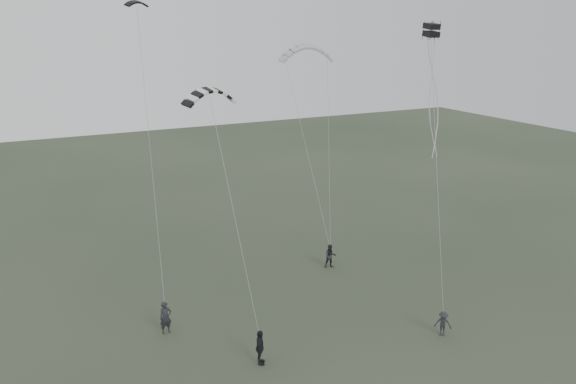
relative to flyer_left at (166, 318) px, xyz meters
name	(u,v)px	position (x,y,z in m)	size (l,w,h in m)	color
ground	(317,340)	(7.41, -4.60, -0.97)	(140.00, 140.00, 0.00)	#2C3726
flyer_left	(166,318)	(0.00, 0.00, 0.00)	(0.71, 0.46, 1.94)	black
flyer_right	(330,256)	(13.16, 3.64, -0.09)	(0.86, 0.67, 1.77)	black
flyer_center	(260,348)	(3.60, -5.28, 0.00)	(1.13, 0.47, 1.94)	black
flyer_far	(443,324)	(14.10, -7.36, -0.22)	(0.97, 0.56, 1.50)	#25252A
kite_dark_small	(137,2)	(1.18, 7.05, 17.48)	(1.46, 0.44, 0.49)	black
kite_pale_large	(307,47)	(14.27, 9.63, 14.57)	(4.15, 0.93, 1.69)	#ADB0B3
kite_striped	(210,90)	(2.92, -0.80, 12.90)	(2.96, 0.74, 1.17)	black
kite_box	(431,30)	(16.00, -2.36, 15.85)	(0.73, 0.73, 0.76)	black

